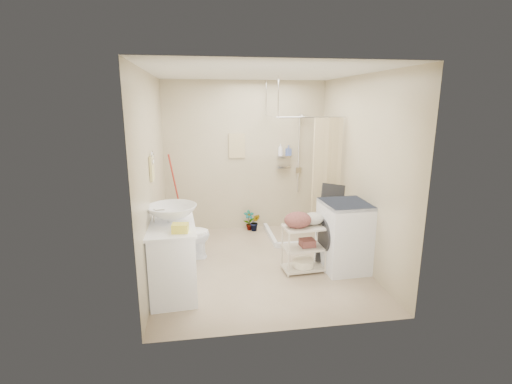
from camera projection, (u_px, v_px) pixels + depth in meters
floor at (260, 264)px, 5.27m from camera, size 3.20×3.20×0.00m
ceiling at (261, 72)px, 4.65m from camera, size 2.80×3.20×0.04m
wall_back at (245, 157)px, 6.50m from camera, size 2.80×0.04×2.60m
wall_front at (289, 206)px, 3.42m from camera, size 2.80×0.04×2.60m
wall_left at (153, 177)px, 4.75m from camera, size 0.04×3.20×2.60m
wall_right at (359, 171)px, 5.17m from camera, size 0.04×3.20×2.60m
vanity at (172, 258)px, 4.40m from camera, size 0.61×1.01×0.86m
sink at (172, 213)px, 4.36m from camera, size 0.64×0.64×0.20m
counter_basket at (180, 228)px, 4.01m from camera, size 0.19×0.15×0.10m
floor_basket at (183, 298)px, 4.21m from camera, size 0.31×0.28×0.14m
toilet at (186, 235)px, 5.39m from camera, size 0.72×0.45×0.71m
mop at (174, 195)px, 6.29m from camera, size 0.14×0.14×1.41m
potted_plant_a at (249, 220)px, 6.61m from camera, size 0.21×0.15×0.36m
potted_plant_b at (255, 222)px, 6.58m from camera, size 0.18×0.15×0.31m
hanging_towel at (237, 146)px, 6.41m from camera, size 0.28×0.03×0.42m
towel_ring at (152, 167)px, 4.52m from camera, size 0.04×0.22×0.34m
tp_holder at (159, 219)px, 4.94m from camera, size 0.08×0.12×0.14m
shower at (300, 175)px, 6.15m from camera, size 1.10×1.10×2.10m
shampoo_bottle_a at (280, 150)px, 6.47m from camera, size 0.11×0.11×0.21m
shampoo_bottle_b at (289, 150)px, 6.52m from camera, size 0.10×0.10×0.18m
washing_machine at (346, 236)px, 5.04m from camera, size 0.67×0.69×0.94m
laundry_rack at (304, 244)px, 4.96m from camera, size 0.58×0.37×0.76m
ironing_board at (330, 223)px, 5.21m from camera, size 0.33×0.12×1.16m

